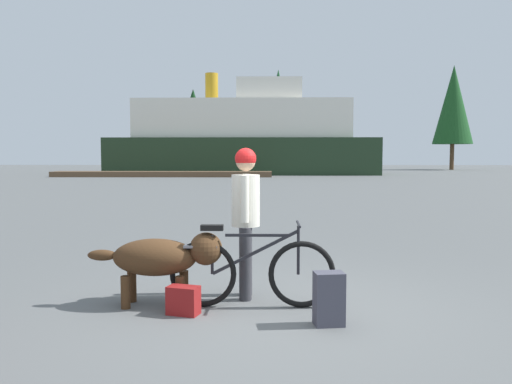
{
  "coord_description": "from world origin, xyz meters",
  "views": [
    {
      "loc": [
        -0.08,
        -5.23,
        1.63
      ],
      "look_at": [
        -0.24,
        2.02,
        1.11
      ],
      "focal_mm": 36.26,
      "sensor_mm": 36.0,
      "label": 1
    }
  ],
  "objects_px": {
    "backpack": "(329,299)",
    "handbag_pannier": "(183,300)",
    "person_cyclist": "(246,208)",
    "bicycle": "(251,271)",
    "ferry_boat": "(244,139)",
    "dog": "(164,257)"
  },
  "relations": [
    {
      "from": "backpack",
      "to": "handbag_pannier",
      "type": "relative_size",
      "value": 1.61
    },
    {
      "from": "person_cyclist",
      "to": "backpack",
      "type": "height_order",
      "value": "person_cyclist"
    },
    {
      "from": "bicycle",
      "to": "handbag_pannier",
      "type": "xyz_separation_m",
      "value": [
        -0.69,
        -0.27,
        -0.24
      ]
    },
    {
      "from": "dog",
      "to": "person_cyclist",
      "type": "bearing_deg",
      "value": 20.58
    },
    {
      "from": "dog",
      "to": "backpack",
      "type": "xyz_separation_m",
      "value": [
        1.72,
        -0.62,
        -0.27
      ]
    },
    {
      "from": "backpack",
      "to": "handbag_pannier",
      "type": "distance_m",
      "value": 1.49
    },
    {
      "from": "bicycle",
      "to": "person_cyclist",
      "type": "distance_m",
      "value": 0.75
    },
    {
      "from": "bicycle",
      "to": "handbag_pannier",
      "type": "bearing_deg",
      "value": -158.39
    },
    {
      "from": "handbag_pannier",
      "to": "person_cyclist",
      "type": "bearing_deg",
      "value": 46.62
    },
    {
      "from": "person_cyclist",
      "to": "handbag_pannier",
      "type": "distance_m",
      "value": 1.26
    },
    {
      "from": "backpack",
      "to": "ferry_boat",
      "type": "bearing_deg",
      "value": 93.71
    },
    {
      "from": "dog",
      "to": "handbag_pannier",
      "type": "height_order",
      "value": "dog"
    },
    {
      "from": "bicycle",
      "to": "person_cyclist",
      "type": "xyz_separation_m",
      "value": [
        -0.07,
        0.38,
        0.64
      ]
    },
    {
      "from": "person_cyclist",
      "to": "handbag_pannier",
      "type": "xyz_separation_m",
      "value": [
        -0.61,
        -0.65,
        -0.89
      ]
    },
    {
      "from": "backpack",
      "to": "ferry_boat",
      "type": "height_order",
      "value": "ferry_boat"
    },
    {
      "from": "person_cyclist",
      "to": "handbag_pannier",
      "type": "relative_size",
      "value": 5.35
    },
    {
      "from": "bicycle",
      "to": "person_cyclist",
      "type": "bearing_deg",
      "value": 100.84
    },
    {
      "from": "person_cyclist",
      "to": "backpack",
      "type": "xyz_separation_m",
      "value": [
        0.84,
        -0.95,
        -0.77
      ]
    },
    {
      "from": "bicycle",
      "to": "backpack",
      "type": "xyz_separation_m",
      "value": [
        0.77,
        -0.57,
        -0.13
      ]
    },
    {
      "from": "bicycle",
      "to": "backpack",
      "type": "bearing_deg",
      "value": -36.74
    },
    {
      "from": "bicycle",
      "to": "ferry_boat",
      "type": "relative_size",
      "value": 0.08
    },
    {
      "from": "bicycle",
      "to": "person_cyclist",
      "type": "relative_size",
      "value": 1.04
    }
  ]
}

